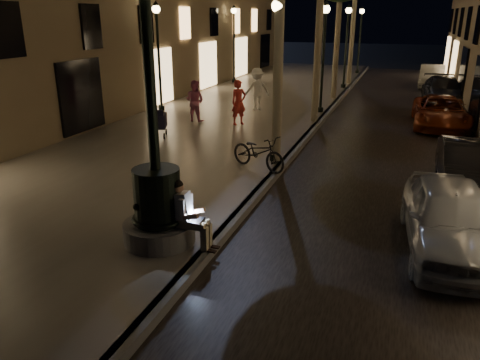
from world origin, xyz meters
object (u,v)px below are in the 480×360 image
at_px(lamp_curb_c, 347,36).
at_px(stroller, 159,121).
at_px(car_front, 450,218).
at_px(car_fifth, 432,76).
at_px(lamp_left_c, 234,34).
at_px(car_second, 467,166).
at_px(fountain_lamppost, 157,193).
at_px(bicycle, 258,152).
at_px(car_rear, 443,90).
at_px(lamp_left_b, 158,43).
at_px(pedestrian_pink, 195,101).
at_px(pedestrian_white, 257,89).
at_px(car_third, 441,112).
at_px(lamp_curb_a, 277,59).
at_px(seated_man_laptop, 187,212).
at_px(lamp_curb_d, 360,31).
at_px(lamp_curb_b, 324,43).

height_order(lamp_curb_c, stroller, lamp_curb_c).
height_order(car_front, car_fifth, same).
bearing_deg(lamp_left_c, car_second, -52.50).
distance_m(fountain_lamppost, car_fifth, 26.19).
relative_size(lamp_left_c, bicycle, 2.51).
distance_m(lamp_curb_c, car_rear, 6.52).
distance_m(fountain_lamppost, lamp_left_b, 13.75).
xyz_separation_m(lamp_left_c, pedestrian_pink, (2.50, -11.70, -2.19)).
bearing_deg(car_rear, lamp_curb_c, 151.92).
xyz_separation_m(car_second, pedestrian_pink, (-9.95, 4.53, 0.41)).
height_order(lamp_left_c, pedestrian_white, lamp_left_c).
xyz_separation_m(car_third, pedestrian_white, (-7.98, 0.10, 0.53)).
bearing_deg(pedestrian_pink, stroller, 94.94).
bearing_deg(lamp_left_b, car_front, -40.71).
relative_size(lamp_curb_c, car_fifth, 1.15).
xyz_separation_m(lamp_curb_a, car_third, (5.07, 7.41, -2.60)).
xyz_separation_m(lamp_curb_c, pedestrian_white, (-2.91, -8.49, -2.07)).
relative_size(car_front, car_second, 1.06).
bearing_deg(car_fifth, car_third, -87.60).
relative_size(lamp_curb_a, car_fifth, 1.15).
distance_m(lamp_curb_a, car_fifth, 20.35).
height_order(seated_man_laptop, lamp_curb_d, lamp_curb_d).
bearing_deg(pedestrian_pink, pedestrian_white, -110.67).
bearing_deg(car_front, lamp_curb_c, 98.48).
xyz_separation_m(stroller, pedestrian_white, (1.80, 6.09, 0.37)).
height_order(lamp_left_b, pedestrian_pink, lamp_left_b).
height_order(lamp_curb_a, car_second, lamp_curb_a).
relative_size(lamp_curb_a, lamp_left_b, 1.00).
xyz_separation_m(lamp_left_b, lamp_left_c, (0.00, 10.00, 0.00)).
height_order(lamp_curb_d, car_third, lamp_curb_d).
distance_m(pedestrian_white, bicycle, 8.92).
xyz_separation_m(lamp_curb_a, lamp_curb_b, (0.00, 8.00, 0.00)).
bearing_deg(car_second, car_fifth, 89.96).
bearing_deg(fountain_lamppost, car_third, 66.70).
bearing_deg(pedestrian_pink, lamp_curb_d, -95.98).
relative_size(fountain_lamppost, seated_man_laptop, 3.90).
distance_m(seated_man_laptop, car_front, 5.12).
height_order(seated_man_laptop, pedestrian_white, pedestrian_white).
xyz_separation_m(lamp_curb_b, car_rear, (5.50, 5.61, -2.57)).
xyz_separation_m(lamp_curb_c, lamp_curb_d, (0.00, 8.00, 0.00)).
height_order(car_second, car_third, car_second).
bearing_deg(fountain_lamppost, stroller, 118.41).
bearing_deg(pedestrian_pink, car_rear, -130.16).
xyz_separation_m(car_second, car_third, (-0.28, 7.64, -0.00)).
bearing_deg(lamp_curb_a, car_third, 55.60).
bearing_deg(seated_man_laptop, car_second, 46.69).
height_order(lamp_left_c, bicycle, lamp_left_c).
relative_size(car_rear, pedestrian_white, 2.37).
bearing_deg(pedestrian_white, seated_man_laptop, 64.73).
distance_m(lamp_curb_c, car_second, 17.28).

